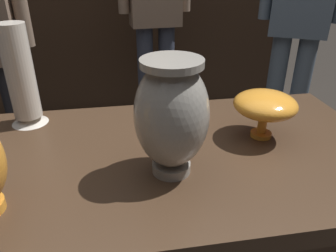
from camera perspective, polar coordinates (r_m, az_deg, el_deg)
The scene contains 5 objects.
back_display_shelf at distance 3.03m, azimuth -7.16°, elevation 12.76°, with size 2.60×0.40×0.99m.
vase_centerpiece at distance 0.72m, azimuth 0.48°, elevation 1.93°, with size 0.17×0.17×0.27m.
vase_left_accent at distance 0.94m, azimuth 16.52°, elevation 3.45°, with size 0.17×0.17×0.13m.
vase_right_accent at distance 1.05m, azimuth -24.16°, elevation 7.47°, with size 0.11×0.11×0.30m.
visitor_near_right at distance 2.12m, azimuth 22.26°, elevation 18.79°, with size 0.42×0.31×1.70m.
Camera 1 is at (-0.11, -0.72, 1.26)m, focal length 35.08 mm.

